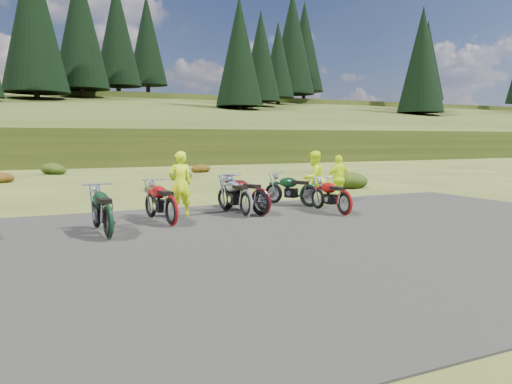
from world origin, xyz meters
TOP-DOWN VIEW (x-y plane):
  - ground at (0.00, 0.00)m, footprint 300.00×300.00m
  - gravel_pad at (0.00, -2.00)m, footprint 20.00×12.00m
  - hill_slope at (0.00, 50.00)m, footprint 300.00×45.97m
  - hill_plateau at (0.00, 110.00)m, footprint 300.00×90.00m
  - conifer_22 at (-3.00, 56.00)m, footprint 7.92×7.92m
  - conifer_23 at (3.00, 62.00)m, footprint 7.48×7.48m
  - conifer_24 at (9.00, 68.00)m, footprint 7.04×7.04m
  - conifer_25 at (15.00, 74.00)m, footprint 6.60×6.60m
  - conifer_26 at (21.00, 49.00)m, footprint 6.16×6.16m
  - conifer_27 at (27.00, 55.00)m, footprint 5.72×5.72m
  - conifer_28 at (33.00, 61.00)m, footprint 5.28×5.28m
  - conifer_29 at (39.00, 67.00)m, footprint 7.92×7.92m
  - conifer_30 at (45.00, 73.00)m, footprint 7.48×7.48m
  - conifer_31 at (51.00, 48.00)m, footprint 7.04×7.04m
  - conifer_32 at (57.00, 54.00)m, footprint 6.60×6.60m
  - conifer_33 at (63.00, 60.00)m, footprint 6.16×6.16m
  - conifer_34 at (69.00, 66.00)m, footprint 5.72×5.72m
  - conifer_35 at (75.00, 72.00)m, footprint 5.28×5.28m
  - conifer_36 at (81.00, 78.00)m, footprint 7.92×7.92m
  - shrub_2 at (-6.20, 16.60)m, footprint 1.30×1.30m
  - shrub_3 at (-3.30, 21.90)m, footprint 1.56×1.56m
  - shrub_4 at (-0.40, 9.20)m, footprint 0.77×0.77m
  - shrub_5 at (2.50, 14.50)m, footprint 1.03×1.03m
  - shrub_6 at (5.40, 19.80)m, footprint 1.30×1.30m
  - shrub_7 at (8.30, 7.10)m, footprint 1.56×1.56m
  - shrub_8 at (11.20, 12.40)m, footprint 0.77×0.77m
  - motorcycle_1 at (-1.90, 0.74)m, footprint 0.98×2.24m
  - motorcycle_2 at (-3.61, -0.31)m, footprint 0.81×2.23m
  - motorcycle_3 at (0.39, 1.26)m, footprint 0.83×2.21m
  - motorcycle_4 at (0.86, 1.27)m, footprint 1.46×2.35m
  - motorcycle_5 at (0.87, 2.41)m, footprint 0.79×2.03m
  - motorcycle_6 at (3.06, 0.31)m, footprint 0.74×2.04m
  - motorcycle_7 at (3.06, 2.20)m, footprint 1.62×2.18m
  - person_middle at (-1.23, 2.17)m, footprint 0.70×0.48m
  - person_right_a at (3.34, 2.41)m, footprint 1.01×0.88m
  - person_right_b at (4.70, 2.95)m, footprint 0.96×0.42m

SIDE VIEW (x-z plane):
  - ground at x=0.00m, z-range 0.00..0.00m
  - gravel_pad at x=0.00m, z-range -0.02..0.02m
  - hill_slope at x=0.00m, z-range -4.69..4.69m
  - hill_plateau at x=0.00m, z-range -4.59..4.59m
  - motorcycle_1 at x=-1.90m, z-range -0.57..0.57m
  - motorcycle_2 at x=-3.61m, z-range -0.58..0.58m
  - motorcycle_3 at x=0.39m, z-range -0.57..0.57m
  - motorcycle_4 at x=0.86m, z-range -0.58..0.58m
  - motorcycle_5 at x=0.87m, z-range -0.52..0.52m
  - motorcycle_6 at x=3.06m, z-range -0.53..0.53m
  - motorcycle_7 at x=3.06m, z-range -0.55..0.55m
  - shrub_4 at x=-0.40m, z-range 0.00..0.45m
  - shrub_8 at x=11.20m, z-range 0.00..0.45m
  - shrub_5 at x=2.50m, z-range 0.00..0.61m
  - shrub_2 at x=-6.20m, z-range 0.00..0.77m
  - shrub_6 at x=5.40m, z-range 0.00..0.77m
  - shrub_3 at x=-3.30m, z-range 0.00..0.92m
  - shrub_7 at x=8.30m, z-range 0.00..0.92m
  - person_right_b at x=4.70m, z-range 0.00..1.63m
  - person_right_a at x=3.34m, z-range 0.00..1.80m
  - person_middle at x=-1.23m, z-range 0.00..1.85m
  - conifer_26 at x=21.00m, z-range 5.37..21.37m
  - conifer_27 at x=27.00m, z-range 6.56..21.56m
  - conifer_31 at x=51.00m, z-range 5.18..23.18m
  - conifer_28 at x=33.00m, z-range 7.76..21.76m
  - conifer_32 at x=57.00m, z-range 6.37..23.37m
  - conifer_33 at x=63.00m, z-range 7.56..23.56m
  - conifer_34 at x=69.00m, z-range 8.76..23.76m
  - conifer_22 at x=-3.00m, z-range 6.77..26.77m
  - conifer_35 at x=75.00m, z-range 9.95..23.95m
  - conifer_23 at x=3.00m, z-range 7.97..26.97m
  - conifer_24 at x=9.00m, z-range 9.16..27.16m
  - conifer_25 at x=15.00m, z-range 10.16..27.16m
  - conifer_29 at x=39.00m, z-range 8.97..28.97m
  - conifer_30 at x=45.00m, z-range 10.16..29.16m
  - conifer_36 at x=81.00m, z-range 10.16..30.16m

